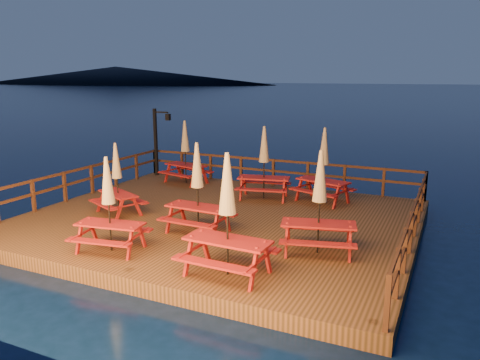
{
  "coord_description": "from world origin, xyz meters",
  "views": [
    {
      "loc": [
        6.67,
        -12.77,
        4.87
      ],
      "look_at": [
        0.46,
        0.6,
        1.54
      ],
      "focal_mm": 35.0,
      "sensor_mm": 36.0,
      "label": 1
    }
  ],
  "objects_px": {
    "picnic_table_0": "(227,213)",
    "picnic_table_1": "(264,161)",
    "lamp_post": "(158,136)",
    "picnic_table_2": "(185,151)"
  },
  "relations": [
    {
      "from": "lamp_post",
      "to": "picnic_table_2",
      "type": "relative_size",
      "value": 1.15
    },
    {
      "from": "picnic_table_0",
      "to": "picnic_table_2",
      "type": "bearing_deg",
      "value": 129.14
    },
    {
      "from": "picnic_table_2",
      "to": "lamp_post",
      "type": "bearing_deg",
      "value": 170.44
    },
    {
      "from": "picnic_table_0",
      "to": "picnic_table_2",
      "type": "relative_size",
      "value": 1.08
    },
    {
      "from": "lamp_post",
      "to": "picnic_table_1",
      "type": "bearing_deg",
      "value": -17.31
    },
    {
      "from": "picnic_table_0",
      "to": "picnic_table_1",
      "type": "xyz_separation_m",
      "value": [
        -1.79,
        6.58,
        -0.08
      ]
    },
    {
      "from": "picnic_table_2",
      "to": "picnic_table_0",
      "type": "bearing_deg",
      "value": -39.05
    },
    {
      "from": "picnic_table_0",
      "to": "picnic_table_2",
      "type": "xyz_separation_m",
      "value": [
        -5.73,
        7.58,
        -0.11
      ]
    },
    {
      "from": "picnic_table_1",
      "to": "picnic_table_2",
      "type": "xyz_separation_m",
      "value": [
        -3.94,
        1.0,
        -0.03
      ]
    },
    {
      "from": "picnic_table_0",
      "to": "picnic_table_2",
      "type": "height_order",
      "value": "picnic_table_0"
    }
  ]
}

